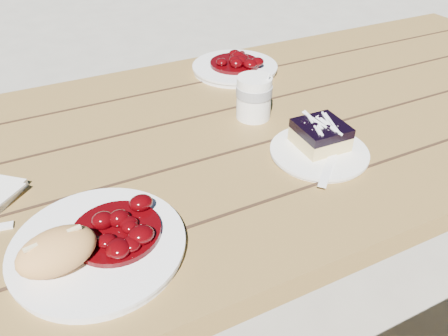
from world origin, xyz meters
name	(u,v)px	position (x,y,z in m)	size (l,w,h in m)	color
ground	(241,328)	(0.00, 0.00, 0.00)	(60.00, 60.00, 0.00)	#9C988D
picnic_table	(246,182)	(0.00, 0.00, 0.59)	(2.00, 1.55, 0.75)	brown
main_plate	(99,247)	(-0.38, -0.23, 0.76)	(0.25, 0.25, 0.02)	white
goulash_stew	(115,224)	(-0.35, -0.22, 0.79)	(0.13, 0.13, 0.04)	#420205
bread_roll	(57,251)	(-0.44, -0.25, 0.79)	(0.11, 0.07, 0.06)	tan
dessert_plate	(319,152)	(0.07, -0.16, 0.76)	(0.19, 0.19, 0.01)	white
blueberry_cake	(320,134)	(0.08, -0.15, 0.79)	(0.09, 0.09, 0.05)	#DBC277
fork_dessert	(329,167)	(0.05, -0.22, 0.76)	(0.03, 0.16, 0.01)	white
coffee_cup	(254,98)	(0.02, 0.02, 0.80)	(0.08, 0.08, 0.09)	white
second_plate	(235,68)	(0.10, 0.27, 0.76)	(0.22, 0.22, 0.02)	white
second_stew	(235,58)	(0.10, 0.27, 0.79)	(0.13, 0.13, 0.04)	#420205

